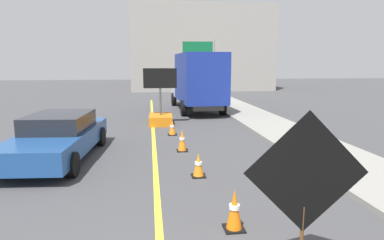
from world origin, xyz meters
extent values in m
cube|color=gray|center=(5.49, 6.00, 0.07)|extent=(2.55, 48.00, 0.14)
cube|color=yellow|center=(0.00, 6.00, 0.00)|extent=(0.14, 36.00, 0.01)
cube|color=orange|center=(1.87, 1.54, 1.52)|extent=(1.55, 0.18, 1.56)
cube|color=black|center=(1.87, 1.52, 1.52)|extent=(1.63, 0.17, 1.63)
cube|color=black|center=(1.87, 1.56, 1.52)|extent=(0.28, 0.04, 0.52)
cube|color=orange|center=(0.39, 13.46, 0.23)|extent=(1.16, 1.84, 0.45)
cylinder|color=#4C4C4C|center=(0.39, 13.46, 1.10)|extent=(0.10, 0.10, 1.30)
cube|color=black|center=(0.39, 13.46, 2.23)|extent=(1.60, 0.14, 0.95)
sphere|color=yellow|center=(0.95, 13.50, 2.23)|extent=(0.09, 0.09, 0.09)
sphere|color=yellow|center=(0.65, 13.51, 2.23)|extent=(0.09, 0.09, 0.09)
sphere|color=yellow|center=(0.35, 13.52, 2.23)|extent=(0.09, 0.09, 0.09)
sphere|color=yellow|center=(0.05, 13.53, 2.23)|extent=(0.09, 0.09, 0.09)
sphere|color=yellow|center=(-0.12, 13.53, 2.41)|extent=(0.09, 0.09, 0.09)
sphere|color=yellow|center=(-0.12, 13.53, 2.04)|extent=(0.09, 0.09, 0.09)
cube|color=black|center=(2.80, 18.06, 0.57)|extent=(1.97, 7.42, 0.25)
cube|color=silver|center=(2.69, 20.70, 1.65)|extent=(2.45, 2.16, 1.90)
cube|color=navy|center=(2.85, 16.93, 2.11)|extent=(2.58, 5.10, 2.82)
cylinder|color=black|center=(1.56, 20.51, 0.45)|extent=(0.32, 0.91, 0.90)
cylinder|color=black|center=(3.82, 20.61, 0.45)|extent=(0.32, 0.91, 0.90)
cylinder|color=black|center=(1.77, 15.80, 0.45)|extent=(0.32, 0.91, 0.90)
cylinder|color=black|center=(4.03, 15.90, 0.45)|extent=(0.32, 0.91, 0.90)
cube|color=navy|center=(-2.93, 7.89, 0.58)|extent=(2.30, 5.14, 0.60)
cube|color=black|center=(-2.91, 8.14, 1.13)|extent=(1.86, 2.38, 0.50)
cylinder|color=black|center=(-2.14, 6.17, 0.33)|extent=(0.27, 0.67, 0.66)
cylinder|color=black|center=(-1.89, 9.46, 0.33)|extent=(0.27, 0.67, 0.66)
cylinder|color=black|center=(-3.72, 9.60, 0.33)|extent=(0.27, 0.67, 0.66)
cylinder|color=gray|center=(5.46, 25.97, 2.50)|extent=(0.18, 0.18, 5.00)
cube|color=#0F6033|center=(4.06, 26.03, 4.15)|extent=(2.60, 0.17, 1.30)
cube|color=white|center=(4.07, 26.07, 4.15)|extent=(1.82, 0.09, 0.18)
cube|color=gray|center=(5.75, 35.21, 4.58)|extent=(15.50, 7.18, 9.15)
cube|color=black|center=(1.32, 2.96, 0.01)|extent=(0.36, 0.36, 0.03)
cone|color=orange|center=(1.32, 2.96, 0.39)|extent=(0.28, 0.28, 0.72)
cylinder|color=white|center=(1.32, 2.96, 0.43)|extent=(0.19, 0.19, 0.08)
cube|color=black|center=(1.10, 5.76, 0.01)|extent=(0.36, 0.36, 0.03)
cone|color=orange|center=(1.10, 5.76, 0.33)|extent=(0.28, 0.28, 0.60)
cylinder|color=white|center=(1.10, 5.76, 0.36)|extent=(0.19, 0.19, 0.08)
cube|color=black|center=(0.93, 8.32, 0.01)|extent=(0.36, 0.36, 0.03)
cone|color=orange|center=(0.93, 8.32, 0.39)|extent=(0.28, 0.28, 0.72)
cylinder|color=white|center=(0.93, 8.32, 0.43)|extent=(0.19, 0.19, 0.08)
cube|color=black|center=(0.78, 10.89, 0.01)|extent=(0.36, 0.36, 0.03)
cone|color=orange|center=(0.78, 10.89, 0.34)|extent=(0.28, 0.28, 0.61)
cylinder|color=white|center=(0.78, 10.89, 0.37)|extent=(0.19, 0.19, 0.08)
camera|label=1|loc=(-0.11, -2.26, 2.90)|focal=30.40mm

